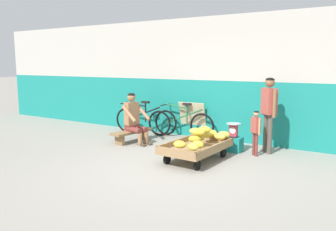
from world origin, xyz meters
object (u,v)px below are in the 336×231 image
banana_cart (196,148)px  vendor_seated (134,118)px  sign_board (193,120)px  customer_adult (269,107)px  plastic_crate (233,144)px  bicycle_far_left (183,123)px  low_bench (132,133)px  bicycle_near_left (142,120)px  customer_child (256,128)px  weighing_scale (234,130)px

banana_cart → vendor_seated: size_ratio=1.30×
vendor_seated → sign_board: (0.84, 1.28, -0.13)m
vendor_seated → customer_adult: size_ratio=0.75×
plastic_crate → bicycle_far_left: (-1.56, 0.65, 0.20)m
low_bench → bicycle_near_left: (-0.36, 0.88, 0.15)m
vendor_seated → bicycle_near_left: (-0.44, 0.90, -0.21)m
vendor_seated → plastic_crate: bearing=11.6°
bicycle_far_left → sign_board: bearing=43.9°
vendor_seated → customer_adult: customer_adult is taller
banana_cart → sign_board: size_ratio=1.70×
low_bench → customer_child: size_ratio=1.26×
low_bench → bicycle_far_left: bicycle_far_left is taller
banana_cart → customer_child: 1.27m
banana_cart → bicycle_far_left: bicycle_far_left is taller
banana_cart → low_bench: banana_cart is taller
banana_cart → bicycle_near_left: bearing=148.1°
bicycle_far_left → banana_cart: bearing=-53.4°
low_bench → plastic_crate: (2.31, 0.43, -0.05)m
vendor_seated → weighing_scale: size_ratio=3.80×
plastic_crate → sign_board: (-1.38, 0.82, 0.28)m
vendor_seated → sign_board: size_ratio=1.31×
customer_adult → customer_child: (-0.14, -0.35, -0.40)m
vendor_seated → bicycle_near_left: size_ratio=0.69×
weighing_scale → plastic_crate: bearing=90.0°
bicycle_near_left → low_bench: bearing=-68.0°
vendor_seated → customer_adult: 2.97m
vendor_seated → customer_child: bearing=7.8°
bicycle_near_left → plastic_crate: bearing=-9.6°
plastic_crate → bicycle_near_left: (-2.67, 0.45, 0.20)m
bicycle_near_left → customer_child: bearing=-9.6°
weighing_scale → sign_board: sign_board is taller
low_bench → plastic_crate: 2.35m
weighing_scale → customer_child: bearing=-9.7°
weighing_scale → customer_adult: size_ratio=0.20×
bicycle_near_left → sign_board: sign_board is taller
plastic_crate → vendor_seated: bearing=-168.4°
banana_cart → customer_adult: (0.97, 1.26, 0.71)m
weighing_scale → customer_adult: 0.84m
low_bench → weighing_scale: size_ratio=3.76×
banana_cart → customer_child: customer_child is taller
banana_cart → customer_adult: customer_adult is taller
vendor_seated → plastic_crate: vendor_seated is taller
low_bench → weighing_scale: (2.31, 0.43, 0.25)m
weighing_scale → customer_child: (0.49, -0.08, 0.10)m
plastic_crate → sign_board: size_ratio=0.41×
bicycle_near_left → customer_child: customer_child is taller
banana_cart → sign_board: 2.11m
vendor_seated → bicycle_far_left: size_ratio=0.69×
vendor_seated → sign_board: 1.54m
weighing_scale → customer_child: size_ratio=0.33×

